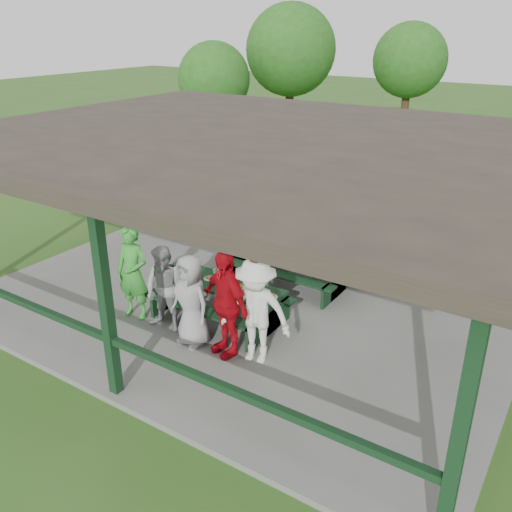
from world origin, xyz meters
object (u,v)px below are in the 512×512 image
Objects in this scene: contestant_grey_left at (165,289)px; farm_trailer at (312,157)px; picnic_table_far at (287,261)px; contestant_red at (225,303)px; pickup_truck at (442,178)px; spectator_grey at (353,245)px; contestant_white_fedora at (256,311)px; contestant_grey_mid at (191,301)px; spectator_blue at (251,208)px; picnic_table_near at (220,295)px; spectator_lblue at (283,232)px; contestant_green at (133,273)px.

contestant_grey_left reaches higher than farm_trailer.
picnic_table_far is 8.88m from farm_trailer.
pickup_truck is at bearing 105.73° from contestant_red.
spectator_grey is 8.69m from farm_trailer.
spectator_grey is (0.07, 3.60, -0.11)m from contestant_white_fedora.
contestant_grey_mid is 4.74m from spectator_blue.
contestant_grey_left is at bearing 166.01° from pickup_truck.
picnic_table_near is 1.59× the size of spectator_lblue.
picnic_table_near is at bearing 39.57° from spectator_grey.
picnic_table_far is 1.47× the size of contestant_white_fedora.
picnic_table_far is 0.45× the size of pickup_truck.
pickup_truck is (0.60, 10.26, -0.19)m from contestant_red.
picnic_table_far is at bearing 12.38° from spectator_grey.
contestant_red is 1.18× the size of spectator_lblue.
farm_trailer is at bearing -71.45° from spectator_blue.
spectator_lblue is at bearing 64.58° from contestant_green.
farm_trailer is (-4.70, 10.85, -0.26)m from contestant_white_fedora.
spectator_grey is (1.10, 0.83, 0.31)m from picnic_table_far.
pickup_truck is at bearing -113.30° from spectator_blue.
spectator_lblue is (1.07, 3.55, -0.11)m from contestant_green.
contestant_grey_mid is at bearing -13.86° from contestant_green.
picnic_table_near is at bearing 118.17° from spectator_blue.
spectator_lblue is at bearing 162.77° from pickup_truck.
spectator_lblue is at bearing 104.62° from contestant_grey_mid.
contestant_green is at bearing -84.80° from farm_trailer.
spectator_grey reaches higher than pickup_truck.
contestant_grey_mid is at bearing 120.68° from spectator_lblue.
spectator_grey reaches higher than contestant_grey_left.
spectator_blue is (-2.38, 4.34, -0.05)m from contestant_red.
pickup_truck is at bearing 66.45° from contestant_green.
spectator_blue reaches higher than spectator_grey.
contestant_grey_left is at bearing -10.64° from contestant_green.
contestant_grey_left reaches higher than pickup_truck.
spectator_lblue is 0.36× the size of farm_trailer.
spectator_grey is at bearing 79.97° from contestant_grey_mid.
spectator_lblue reaches higher than picnic_table_near.
contestant_red is 3.73m from spectator_grey.
spectator_blue is 0.29× the size of pickup_truck.
farm_trailer is (-2.05, 10.88, -0.26)m from contestant_green.
farm_trailer is at bearing 100.56° from contestant_white_fedora.
spectator_blue is 3.05m from spectator_grey.
farm_trailer is at bearing 92.02° from contestant_green.
spectator_blue is 1.10× the size of spectator_grey.
pickup_truck is at bearing -79.33° from spectator_lblue.
contestant_grey_left is at bearing 37.52° from spectator_grey.
picnic_table_near is 1.39× the size of contestant_green.
farm_trailer is at bearing 129.94° from contestant_red.
contestant_green is at bearing -176.71° from contestant_grey_mid.
spectator_blue is at bearing 98.04° from contestant_grey_left.
farm_trailer is at bearing 116.19° from contestant_grey_mid.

